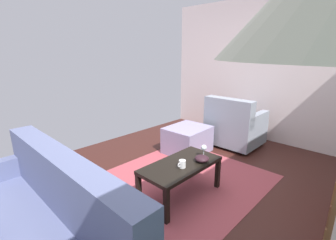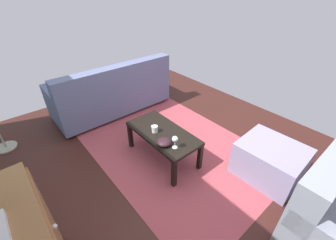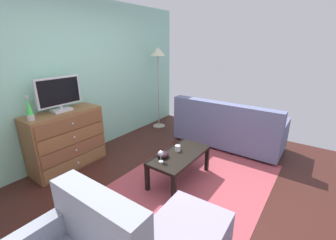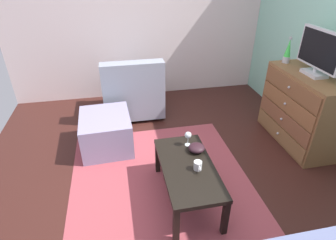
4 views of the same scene
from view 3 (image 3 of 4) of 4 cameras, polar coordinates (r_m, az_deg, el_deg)
The scene contains 12 objects.
ground_plane at distance 3.25m, azimuth 0.86°, elevation -17.09°, with size 5.31×4.42×0.05m, color #3B1B16.
wall_accent_rear at distance 4.12m, azimuth -22.52°, elevation 9.50°, with size 5.31×0.12×2.62m, color #92D1B9.
area_rug at distance 3.29m, azimuth 5.92°, elevation -16.12°, with size 2.60×1.90×0.01m, color #A1414A.
dresser at distance 3.84m, azimuth -24.51°, elevation -4.65°, with size 1.10×0.49×0.92m.
tv at distance 3.66m, azimuth -26.05°, elevation 6.06°, with size 0.66×0.18×0.51m.
lava_lamp at distance 3.43m, azimuth -31.92°, elevation 2.23°, with size 0.09×0.09×0.33m.
coffee_table at distance 3.20m, azimuth 2.95°, elevation -9.51°, with size 0.98×0.49×0.42m.
wine_glass at distance 2.93m, azimuth -1.84°, elevation -8.58°, with size 0.07×0.07×0.16m.
mug at distance 3.24m, azimuth 2.50°, elevation -7.18°, with size 0.11×0.08×0.08m.
bowl_decorative at distance 3.08m, azimuth -1.37°, elevation -8.76°, with size 0.17×0.17×0.07m, color black.
couch_large at distance 4.42m, azimuth 14.89°, elevation -2.10°, with size 0.85×1.98×0.90m.
standing_lamp at distance 5.04m, azimuth -2.55°, elevation 15.18°, with size 0.32×0.32×1.81m.
Camera 3 is at (-2.16, -1.49, 1.89)m, focal length 23.88 mm.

